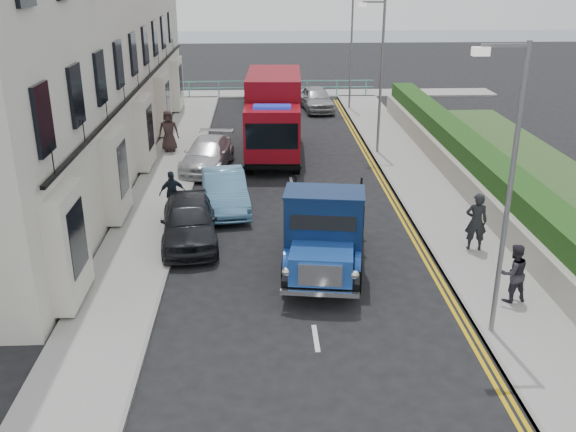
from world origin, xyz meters
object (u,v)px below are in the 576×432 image
Objects in this scene: lamp_mid at (379,69)px; pedestrian_east_near at (476,222)px; lamp_near at (506,179)px; lamp_far at (349,44)px; red_lorry at (274,113)px; bedford_lorry at (324,237)px; parked_car_front at (189,220)px.

pedestrian_east_near is at bearing -84.03° from lamp_mid.
lamp_near and lamp_far have the same top height.
lamp_mid is 1.00× the size of lamp_far.
lamp_far is 11.21m from red_lorry.
pedestrian_east_near is (1.18, -11.27, -2.95)m from lamp_mid.
lamp_mid is 10.00m from lamp_far.
red_lorry is at bearing -53.37° from pedestrian_east_near.
pedestrian_east_near is (5.98, -11.34, -0.94)m from red_lorry.
bedford_lorry reaches higher than pedestrian_east_near.
lamp_far reaches higher than pedestrian_east_near.
bedford_lorry is (-3.68, -12.61, -2.80)m from lamp_mid.
lamp_far reaches higher than red_lorry.
bedford_lorry is at bearing 137.35° from lamp_near.
bedford_lorry is 5.04m from pedestrian_east_near.
parked_car_front is (-2.98, -10.10, -1.24)m from red_lorry.
parked_car_front is (-7.78, -10.03, -3.25)m from lamp_mid.
lamp_far is at bearing 90.00° from lamp_near.
lamp_far reaches higher than bedford_lorry.
lamp_near is at bearing 84.84° from pedestrian_east_near.
parked_car_front is at bearing -111.22° from lamp_far.
lamp_near is 16.89m from red_lorry.
bedford_lorry is 4.87m from parked_car_front.
lamp_mid is 1.22× the size of bedford_lorry.
lamp_far is 21.73m from parked_car_front.
parked_car_front is at bearing 0.96° from pedestrian_east_near.
lamp_mid reaches higher than pedestrian_east_near.
lamp_mid is 11.71m from pedestrian_east_near.
lamp_far is at bearing 90.00° from lamp_mid.
lamp_mid and lamp_far have the same top height.
lamp_far is 1.60× the size of parked_car_front.
lamp_near is 1.60× the size of parked_car_front.
lamp_mid is at bearing -90.00° from lamp_far.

